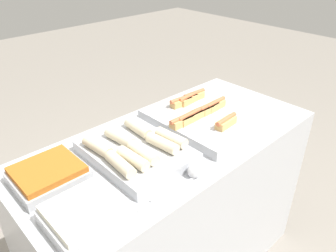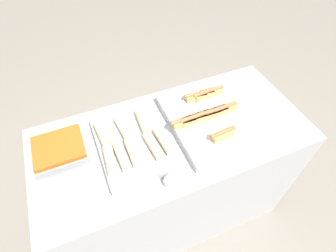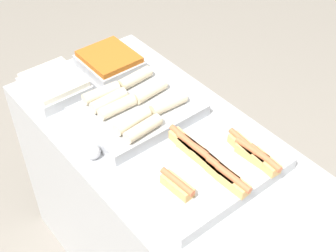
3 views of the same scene
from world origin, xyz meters
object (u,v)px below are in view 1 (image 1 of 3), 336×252
tray_hotdogs (199,118)px  tray_wraps (136,150)px  tray_side_front (86,214)px  serving_spoon_near (192,173)px  tray_side_back (48,175)px

tray_hotdogs → tray_wraps: same height
tray_wraps → tray_side_front: 0.39m
serving_spoon_near → tray_hotdogs: bearing=38.8°
tray_side_back → tray_side_front: bearing=-90.0°
tray_hotdogs → tray_side_front: 0.78m
serving_spoon_near → tray_wraps: bearing=105.9°
tray_hotdogs → serving_spoon_near: (-0.34, -0.27, -0.01)m
tray_hotdogs → serving_spoon_near: bearing=-141.2°
tray_hotdogs → serving_spoon_near: tray_hotdogs is taller
tray_hotdogs → tray_side_back: (-0.76, 0.09, 0.00)m
tray_wraps → tray_side_front: size_ratio=1.77×
tray_side_front → serving_spoon_near: 0.43m
tray_wraps → tray_side_back: (-0.35, 0.10, -0.00)m
tray_hotdogs → serving_spoon_near: size_ratio=2.12×
tray_wraps → serving_spoon_near: size_ratio=1.82×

